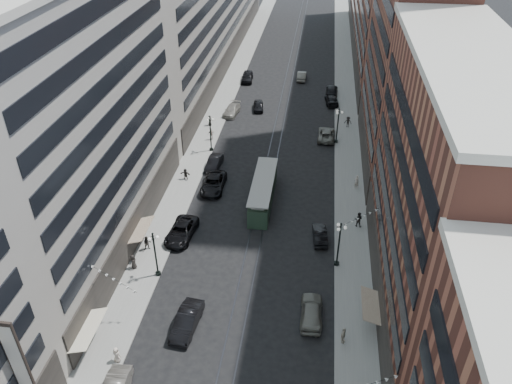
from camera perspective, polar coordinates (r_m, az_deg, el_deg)
The scene contains 36 objects.
ground at distance 77.87m, azimuth 2.32°, elevation 6.04°, with size 220.00×220.00×0.00m, color black.
sidewalk_west at distance 88.23m, azimuth -4.26°, elevation 9.49°, with size 4.00×180.00×0.15m, color gray.
sidewalk_east at distance 86.74m, azimuth 10.31°, elevation 8.58°, with size 4.00×180.00×0.15m, color gray.
rail_west at distance 86.87m, azimuth 2.50°, elevation 9.10°, with size 0.12×180.00×0.02m, color #2D2D33.
rail_east at distance 86.77m, azimuth 3.44°, elevation 9.04°, with size 0.12×180.00×0.02m, color #2D2D33.
building_west_mid at distance 52.49m, azimuth -19.33°, elevation 6.84°, with size 8.00×36.00×28.00m, color gray.
building_east_mid at distance 45.31m, azimuth 20.41°, elevation -0.80°, with size 8.00×30.00×24.00m, color brown.
building_east_tower at distance 67.41m, azimuth 17.81°, elevation 19.27°, with size 8.00×26.00×42.00m, color brown.
lamppost_sw_far at distance 51.63m, azimuth -11.45°, elevation -6.83°, with size 1.03×1.14×5.52m.
lamppost_sw_mid at distance 73.35m, azimuth -5.23°, elevation 6.80°, with size 1.03×1.14×5.52m.
lamppost_se_far at distance 52.52m, azimuth 9.46°, elevation -5.77°, with size 1.03×1.14×5.52m.
lamppost_se_mid at distance 76.32m, azimuth 9.32°, elevation 7.60°, with size 1.03×1.14×5.52m.
streetcar at distance 62.34m, azimuth 0.81°, elevation -0.04°, with size 2.57×11.61×3.21m.
car_2 at distance 57.68m, azimuth -8.52°, elevation -4.46°, with size 2.69×5.83×1.62m, color black.
car_4 at distance 48.27m, azimuth 6.36°, elevation -13.42°, with size 2.05×5.09×1.74m, color #656459.
car_5 at distance 47.65m, azimuth -7.91°, elevation -14.40°, with size 1.82×5.22×1.72m, color black.
pedestrian_1 at distance 46.25m, azimuth -15.65°, elevation -17.47°, with size 0.78×0.43×1.60m, color beige.
pedestrian_2 at distance 56.35m, azimuth -12.32°, elevation -5.73°, with size 0.84×0.46×1.73m, color black.
pedestrian_4 at distance 46.58m, azimuth 9.95°, elevation -15.83°, with size 1.01×0.46×1.72m, color #B4AA95.
car_7 at distance 65.50m, azimuth -4.88°, elevation 0.99°, with size 2.80×6.07×1.69m, color black.
car_8 at distance 85.84m, azimuth -2.79°, elevation 9.33°, with size 2.13×5.23×1.52m, color gray.
car_9 at distance 99.96m, azimuth -1.01°, elevation 13.04°, with size 2.09×5.20×1.77m, color black.
car_10 at distance 57.18m, azimuth 7.31°, elevation -4.87°, with size 1.47×4.22×1.39m, color black.
car_11 at distance 78.44m, azimuth 8.03°, elevation 6.56°, with size 2.52×5.46×1.52m, color #68675D.
car_12 at distance 90.82m, azimuth 8.63°, elevation 10.39°, with size 2.09×5.15×1.49m, color black.
car_13 at distance 87.45m, azimuth 0.27°, elevation 9.81°, with size 1.68×4.18×1.42m, color black.
car_14 at distance 101.04m, azimuth 5.23°, elevation 13.08°, with size 1.67×4.78×1.57m, color #67665B.
pedestrian_5 at distance 67.75m, azimuth -8.07°, elevation 2.06°, with size 1.45×0.42×1.56m, color black.
pedestrian_6 at distance 77.37m, azimuth -5.14°, elevation 6.61°, with size 1.07×0.49×1.82m, color #AFA091.
pedestrian_7 at distance 59.54m, azimuth 11.62°, elevation -3.08°, with size 0.94×0.52×1.94m, color black.
pedestrian_8 at distance 66.50m, azimuth 11.41°, elevation 1.18°, with size 0.68×0.44×1.86m, color #C1B0A0.
pedestrian_9 at distance 82.26m, azimuth 10.47°, elevation 7.88°, with size 1.17×0.48×1.81m, color black.
car_extra_0 at distance 94.56m, azimuth 8.65°, elevation 11.43°, with size 2.08×5.18×1.77m, color black.
car_extra_1 at distance 70.22m, azimuth -4.80°, elevation 3.36°, with size 1.63×4.67×1.54m, color black.
pedestrian_extra_0 at distance 81.87m, azimuth -5.31°, elevation 8.14°, with size 0.83×0.45×1.69m, color black.
pedestrian_extra_1 at distance 54.32m, azimuth -13.83°, elevation -7.73°, with size 0.84×0.46×1.72m, color black.
Camera 1 is at (5.92, -8.77, 36.05)m, focal length 35.00 mm.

